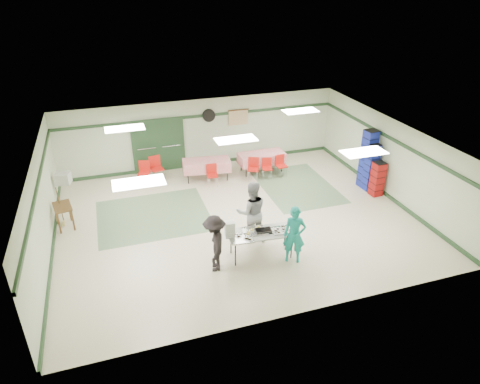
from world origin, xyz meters
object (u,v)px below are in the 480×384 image
object	(u,v)px
chair_d	(212,173)
serving_table	(261,234)
dining_table_a	(262,158)
chair_b	(253,166)
chair_loose_b	(144,170)
chair_a	(267,166)
printer_table	(63,209)
volunteer_teal	(294,235)
office_printer	(63,178)
crate_stack_red	(377,179)
volunteer_dark	(215,243)
broom	(60,205)
chair_c	(281,163)
volunteer_grey	(252,212)
crate_stack_blue_b	(371,167)
dining_table_b	(207,165)
chair_loose_a	(156,166)
crate_stack_blue_a	(368,159)

from	to	relation	value
chair_d	serving_table	bearing A→B (deg)	-80.90
serving_table	dining_table_a	size ratio (longest dim) A/B	1.05
chair_b	chair_loose_b	size ratio (longest dim) A/B	0.96
chair_a	printer_table	distance (m)	7.32
volunteer_teal	office_printer	distance (m)	8.00
crate_stack_red	printer_table	bearing A→B (deg)	173.79
volunteer_dark	printer_table	xyz separation A→B (m)	(-3.85, 3.43, -0.17)
volunteer_teal	chair_loose_b	size ratio (longest dim) A/B	1.83
chair_b	crate_stack_red	size ratio (longest dim) A/B	0.69
volunteer_dark	broom	bearing A→B (deg)	-118.30
chair_d	chair_c	bearing A→B (deg)	7.13
volunteer_grey	chair_loose_b	size ratio (longest dim) A/B	2.08
serving_table	crate_stack_red	size ratio (longest dim) A/B	1.50
volunteer_teal	office_printer	xyz separation A→B (m)	(-5.96, 5.34, 0.11)
volunteer_grey	crate_stack_blue_b	distance (m)	5.38
chair_b	crate_stack_blue_b	size ratio (longest dim) A/B	0.49
crate_stack_blue_b	crate_stack_red	bearing A→B (deg)	-90.00
volunteer_dark	office_printer	size ratio (longest dim) A/B	3.41
chair_c	chair_loose_b	distance (m)	5.11
office_printer	broom	size ratio (longest dim) A/B	0.36
serving_table	dining_table_a	bearing A→B (deg)	74.46
serving_table	broom	world-z (taller)	broom
dining_table_a	chair_loose_b	xyz separation A→B (m)	(-4.48, 0.28, -0.02)
volunteer_dark	printer_table	world-z (taller)	volunteer_dark
volunteer_teal	dining_table_a	distance (m)	5.86
dining_table_a	chair_c	bearing A→B (deg)	-46.52
volunteer_teal	chair_loose_b	distance (m)	6.84
volunteer_teal	office_printer	world-z (taller)	volunteer_teal
chair_a	crate_stack_blue_b	size ratio (longest dim) A/B	0.44
chair_b	office_printer	distance (m)	6.65
printer_table	broom	distance (m)	0.23
volunteer_teal	dining_table_b	bearing A→B (deg)	124.37
chair_a	chair_loose_a	xyz separation A→B (m)	(-4.02, 1.07, 0.11)
printer_table	office_printer	distance (m)	1.64
volunteer_dark	chair_b	xyz separation A→B (m)	(2.79, 4.85, -0.27)
serving_table	dining_table_b	size ratio (longest dim) A/B	1.02
chair_loose_b	broom	distance (m)	3.47
chair_d	chair_loose_b	bearing A→B (deg)	166.98
volunteer_grey	crate_stack_blue_b	world-z (taller)	volunteer_grey
chair_b	crate_stack_red	world-z (taller)	crate_stack_red
crate_stack_blue_b	crate_stack_blue_a	bearing A→B (deg)	90.00
volunteer_teal	chair_a	bearing A→B (deg)	101.31
chair_b	crate_stack_blue_a	size ratio (longest dim) A/B	0.40
crate_stack_red	broom	size ratio (longest dim) A/B	0.96
printer_table	chair_loose_a	bearing A→B (deg)	27.85
crate_stack_blue_a	office_printer	bearing A→B (deg)	168.95
volunteer_grey	chair_loose_a	xyz separation A→B (m)	(-2.05, 4.90, -0.35)
chair_loose_b	volunteer_grey	bearing A→B (deg)	-44.14
volunteer_dark	dining_table_b	distance (m)	5.54
chair_loose_b	serving_table	bearing A→B (deg)	-48.00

